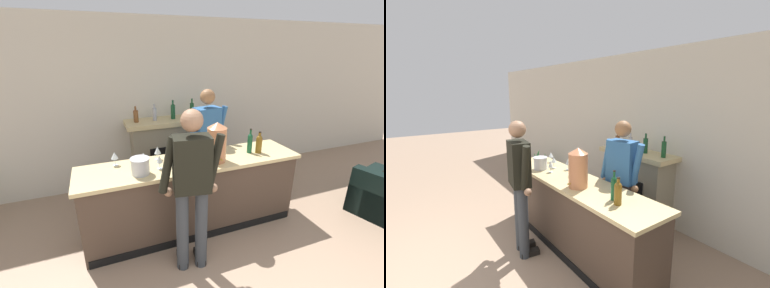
# 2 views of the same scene
# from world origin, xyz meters

# --- Properties ---
(wall_back_panel) EXTENTS (12.00, 0.07, 2.75)m
(wall_back_panel) POSITION_xyz_m (0.00, 3.71, 1.38)
(wall_back_panel) COLOR beige
(wall_back_panel) RESTS_ON ground_plane
(bar_counter) EXTENTS (2.77, 0.66, 0.96)m
(bar_counter) POSITION_xyz_m (0.01, 2.15, 0.48)
(bar_counter) COLOR #47362B
(bar_counter) RESTS_ON ground_plane
(fireplace_stone) EXTENTS (1.27, 0.52, 1.48)m
(fireplace_stone) POSITION_xyz_m (-0.00, 3.45, 0.60)
(fireplace_stone) COLOR gray
(fireplace_stone) RESTS_ON ground_plane
(potted_plant_corner) EXTENTS (0.41, 0.41, 0.70)m
(potted_plant_corner) POSITION_xyz_m (-2.86, 3.17, 0.31)
(potted_plant_corner) COLOR olive
(potted_plant_corner) RESTS_ON ground_plane
(person_customer) EXTENTS (0.65, 0.35, 1.77)m
(person_customer) POSITION_xyz_m (-0.24, 1.53, 0.98)
(person_customer) COLOR #353A3F
(person_customer) RESTS_ON ground_plane
(person_bartender) EXTENTS (0.65, 0.36, 1.75)m
(person_bartender) POSITION_xyz_m (0.42, 2.65, 0.97)
(person_bartender) COLOR #493E3C
(person_bartender) RESTS_ON ground_plane
(copper_dispenser) EXTENTS (0.24, 0.28, 0.49)m
(copper_dispenser) POSITION_xyz_m (0.28, 2.05, 1.21)
(copper_dispenser) COLOR #BF764E
(copper_dispenser) RESTS_ON bar_counter
(ice_bucket_steel) EXTENTS (0.21, 0.21, 0.19)m
(ice_bucket_steel) POSITION_xyz_m (-0.65, 2.03, 1.06)
(ice_bucket_steel) COLOR silver
(ice_bucket_steel) RESTS_ON bar_counter
(wine_bottle_port_short) EXTENTS (0.06, 0.06, 0.33)m
(wine_bottle_port_short) POSITION_xyz_m (0.81, 2.14, 1.11)
(wine_bottle_port_short) COLOR #144B2A
(wine_bottle_port_short) RESTS_ON bar_counter
(wine_bottle_burgundy_dark) EXTENTS (0.08, 0.08, 0.29)m
(wine_bottle_burgundy_dark) POSITION_xyz_m (0.92, 2.09, 1.10)
(wine_bottle_burgundy_dark) COLOR brown
(wine_bottle_burgundy_dark) RESTS_ON bar_counter
(wine_bottle_chardonnay_pale) EXTENTS (0.07, 0.07, 0.30)m
(wine_bottle_chardonnay_pale) POSITION_xyz_m (-0.15, 2.32, 1.10)
(wine_bottle_chardonnay_pale) COLOR #124324
(wine_bottle_chardonnay_pale) RESTS_ON bar_counter
(wine_glass_front_left) EXTENTS (0.07, 0.07, 0.17)m
(wine_glass_front_left) POSITION_xyz_m (-0.42, 2.08, 1.08)
(wine_glass_front_left) COLOR silver
(wine_glass_front_left) RESTS_ON bar_counter
(wine_glass_back_row) EXTENTS (0.08, 0.08, 0.17)m
(wine_glass_back_row) POSITION_xyz_m (-0.58, 2.22, 1.09)
(wine_glass_back_row) COLOR silver
(wine_glass_back_row) RESTS_ON bar_counter
(wine_glass_near_bucket) EXTENTS (0.08, 0.08, 0.17)m
(wine_glass_near_bucket) POSITION_xyz_m (-0.89, 2.35, 1.09)
(wine_glass_near_bucket) COLOR silver
(wine_glass_near_bucket) RESTS_ON bar_counter
(wine_glass_by_dispenser) EXTENTS (0.08, 0.08, 0.17)m
(wine_glass_by_dispenser) POSITION_xyz_m (-0.38, 2.35, 1.08)
(wine_glass_by_dispenser) COLOR silver
(wine_glass_by_dispenser) RESTS_ON bar_counter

